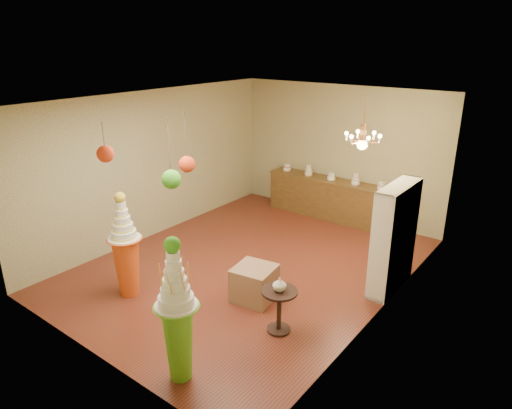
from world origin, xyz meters
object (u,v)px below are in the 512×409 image
Objects in this scene: pedestal_orange at (126,257)px; sideboard at (330,198)px; pedestal_green at (178,325)px; round_table at (279,305)px.

sideboard is (0.97, 4.96, -0.18)m from pedestal_orange.
round_table is (0.42, 1.51, -0.33)m from pedestal_green.
pedestal_green is 5.94m from sideboard.
pedestal_orange is 2.61m from round_table.
pedestal_green is at bearing -79.00° from sideboard.
pedestal_green reaches higher than sideboard.
pedestal_orange is 5.05m from sideboard.
pedestal_orange is at bearing -101.04° from sideboard.
pedestal_green reaches higher than round_table.
pedestal_orange is (-2.10, 0.86, -0.09)m from pedestal_green.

